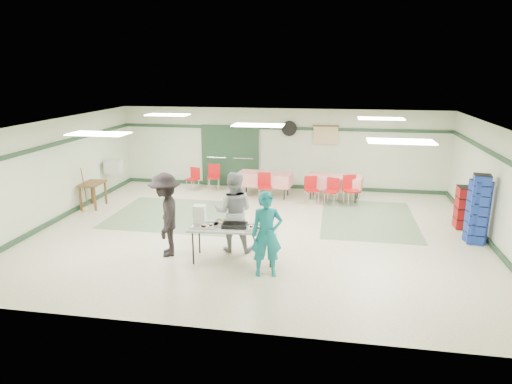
% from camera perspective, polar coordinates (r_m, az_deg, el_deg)
% --- Properties ---
extents(floor, '(11.00, 11.00, 0.00)m').
position_cam_1_polar(floor, '(11.53, 0.27, -4.99)').
color(floor, beige).
rests_on(floor, ground).
extents(ceiling, '(11.00, 11.00, 0.00)m').
position_cam_1_polar(ceiling, '(10.90, 0.28, 8.45)').
color(ceiling, silver).
rests_on(ceiling, wall_back).
extents(wall_back, '(11.00, 0.00, 11.00)m').
position_cam_1_polar(wall_back, '(15.51, 3.04, 5.42)').
color(wall_back, beige).
rests_on(wall_back, floor).
extents(wall_front, '(11.00, 0.00, 11.00)m').
position_cam_1_polar(wall_front, '(6.95, -5.94, -7.15)').
color(wall_front, beige).
rests_on(wall_front, floor).
extents(wall_left, '(0.00, 9.00, 9.00)m').
position_cam_1_polar(wall_left, '(13.19, -24.03, 2.37)').
color(wall_left, beige).
rests_on(wall_left, floor).
extents(wall_right, '(0.00, 9.00, 9.00)m').
position_cam_1_polar(wall_right, '(11.60, 28.14, 0.27)').
color(wall_right, beige).
rests_on(wall_right, floor).
extents(trim_back, '(11.00, 0.06, 0.10)m').
position_cam_1_polar(trim_back, '(15.37, 3.07, 7.97)').
color(trim_back, '#1F3925').
rests_on(trim_back, wall_back).
extents(baseboard_back, '(11.00, 0.06, 0.12)m').
position_cam_1_polar(baseboard_back, '(15.75, 2.96, 0.77)').
color(baseboard_back, '#1F3925').
rests_on(baseboard_back, floor).
extents(trim_left, '(0.06, 9.00, 0.10)m').
position_cam_1_polar(trim_left, '(13.05, -24.25, 5.36)').
color(trim_left, '#1F3925').
rests_on(trim_left, wall_back).
extents(baseboard_left, '(0.06, 9.00, 0.12)m').
position_cam_1_polar(baseboard_left, '(13.49, -23.33, -2.98)').
color(baseboard_left, '#1F3925').
rests_on(baseboard_left, floor).
extents(trim_right, '(0.06, 9.00, 0.10)m').
position_cam_1_polar(trim_right, '(11.46, 28.43, 3.66)').
color(trim_right, '#1F3925').
rests_on(trim_right, wall_back).
extents(baseboard_right, '(0.06, 9.00, 0.12)m').
position_cam_1_polar(baseboard_right, '(11.95, 27.24, -5.71)').
color(baseboard_right, '#1F3925').
rests_on(baseboard_right, floor).
extents(green_patch_a, '(3.50, 3.00, 0.01)m').
position_cam_1_polar(green_patch_a, '(13.06, -9.89, -2.76)').
color(green_patch_a, '#63815E').
rests_on(green_patch_a, floor).
extents(green_patch_b, '(2.50, 3.50, 0.01)m').
position_cam_1_polar(green_patch_b, '(12.85, 13.84, -3.29)').
color(green_patch_b, '#63815E').
rests_on(green_patch_b, floor).
extents(double_door_left, '(0.90, 0.06, 2.10)m').
position_cam_1_polar(double_door_left, '(15.91, -4.92, 4.53)').
color(double_door_left, '#959895').
rests_on(double_door_left, floor).
extents(double_door_right, '(0.90, 0.06, 2.10)m').
position_cam_1_polar(double_door_right, '(15.69, -1.55, 4.44)').
color(double_door_right, '#959895').
rests_on(double_door_right, floor).
extents(door_frame, '(2.00, 0.03, 2.15)m').
position_cam_1_polar(door_frame, '(15.77, -3.28, 4.48)').
color(door_frame, '#1F3925').
rests_on(door_frame, floor).
extents(wall_fan, '(0.50, 0.10, 0.50)m').
position_cam_1_polar(wall_fan, '(15.31, 4.18, 7.92)').
color(wall_fan, black).
rests_on(wall_fan, wall_back).
extents(scroll_banner, '(0.80, 0.02, 0.60)m').
position_cam_1_polar(scroll_banner, '(15.27, 8.68, 7.01)').
color(scroll_banner, '#CFB581').
rests_on(scroll_banner, wall_back).
extents(serving_table, '(1.92, 0.89, 0.76)m').
position_cam_1_polar(serving_table, '(9.66, -2.85, -4.56)').
color(serving_table, '#B4B4AE').
rests_on(serving_table, floor).
extents(sheet_tray_right, '(0.57, 0.45, 0.02)m').
position_cam_1_polar(sheet_tray_right, '(9.48, 0.44, -4.59)').
color(sheet_tray_right, silver).
rests_on(sheet_tray_right, serving_table).
extents(sheet_tray_mid, '(0.67, 0.53, 0.02)m').
position_cam_1_polar(sheet_tray_mid, '(9.78, -3.39, -3.99)').
color(sheet_tray_mid, silver).
rests_on(sheet_tray_mid, serving_table).
extents(sheet_tray_left, '(0.57, 0.45, 0.02)m').
position_cam_1_polar(sheet_tray_left, '(9.69, -6.49, -4.24)').
color(sheet_tray_left, silver).
rests_on(sheet_tray_left, serving_table).
extents(baking_pan, '(0.55, 0.36, 0.08)m').
position_cam_1_polar(baking_pan, '(9.60, -2.67, -4.17)').
color(baking_pan, black).
rests_on(baking_pan, serving_table).
extents(foam_box_stack, '(0.26, 0.24, 0.40)m').
position_cam_1_polar(foam_box_stack, '(9.86, -7.07, -2.77)').
color(foam_box_stack, white).
rests_on(foam_box_stack, serving_table).
extents(volunteer_teal, '(0.70, 0.55, 1.71)m').
position_cam_1_polar(volunteer_teal, '(8.92, 1.35, -5.32)').
color(volunteer_teal, '#12737E').
rests_on(volunteer_teal, floor).
extents(volunteer_grey, '(0.92, 0.74, 1.81)m').
position_cam_1_polar(volunteer_grey, '(10.13, -2.82, -2.50)').
color(volunteer_grey, gray).
rests_on(volunteer_grey, floor).
extents(volunteer_dark, '(1.03, 1.34, 1.84)m').
position_cam_1_polar(volunteer_dark, '(10.07, -11.23, -2.81)').
color(volunteer_dark, black).
rests_on(volunteer_dark, floor).
extents(dining_table_a, '(1.76, 0.98, 0.77)m').
position_cam_1_polar(dining_table_a, '(14.43, 9.77, 1.31)').
color(dining_table_a, red).
rests_on(dining_table_a, floor).
extents(dining_table_b, '(1.75, 0.91, 0.77)m').
position_cam_1_polar(dining_table_b, '(14.59, 1.10, 1.68)').
color(dining_table_b, red).
rests_on(dining_table_b, floor).
extents(chair_a, '(0.47, 0.47, 0.81)m').
position_cam_1_polar(chair_a, '(13.89, 9.48, 0.45)').
color(chair_a, '#B4140E').
rests_on(chair_a, floor).
extents(chair_b, '(0.51, 0.51, 0.83)m').
position_cam_1_polar(chair_b, '(13.90, 6.94, 0.63)').
color(chair_b, '#B4140E').
rests_on(chair_b, floor).
extents(chair_c, '(0.56, 0.56, 0.91)m').
position_cam_1_polar(chair_c, '(13.89, 11.72, 0.62)').
color(chair_c, '#B4140E').
rests_on(chair_c, floor).
extents(chair_d, '(0.51, 0.51, 0.88)m').
position_cam_1_polar(chair_d, '(14.04, 1.07, 1.01)').
color(chair_d, '#B4140E').
rests_on(chair_d, floor).
extents(chair_loose_a, '(0.47, 0.47, 0.87)m').
position_cam_1_polar(chair_loose_a, '(15.42, -5.29, 2.21)').
color(chair_loose_a, '#B4140E').
rests_on(chair_loose_a, floor).
extents(chair_loose_b, '(0.46, 0.46, 0.78)m').
position_cam_1_polar(chair_loose_b, '(15.41, -7.79, 1.92)').
color(chair_loose_b, '#B4140E').
rests_on(chair_loose_b, floor).
extents(crate_stack_blue_a, '(0.46, 0.46, 1.51)m').
position_cam_1_polar(crate_stack_blue_a, '(11.78, 25.95, -2.26)').
color(crate_stack_blue_a, navy).
rests_on(crate_stack_blue_a, floor).
extents(crate_stack_red, '(0.43, 0.43, 1.10)m').
position_cam_1_polar(crate_stack_red, '(12.79, 24.64, -1.78)').
color(crate_stack_red, '#9C0F11').
rests_on(crate_stack_red, floor).
extents(crate_stack_blue_b, '(0.41, 0.41, 1.66)m').
position_cam_1_polar(crate_stack_blue_b, '(11.73, 26.04, -1.97)').
color(crate_stack_blue_b, navy).
rests_on(crate_stack_blue_b, floor).
extents(printer_table, '(0.59, 0.87, 0.74)m').
position_cam_1_polar(printer_table, '(14.21, -19.77, 0.67)').
color(printer_table, brown).
rests_on(printer_table, floor).
extents(office_printer, '(0.58, 0.53, 0.40)m').
position_cam_1_polar(office_printer, '(15.32, -17.39, 3.07)').
color(office_printer, '#AEAEAA').
rests_on(office_printer, printer_table).
extents(broom, '(0.05, 0.21, 1.25)m').
position_cam_1_polar(broom, '(14.00, -20.65, 0.44)').
color(broom, brown).
rests_on(broom, floor).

